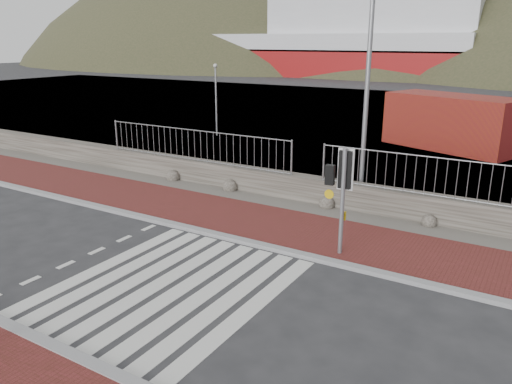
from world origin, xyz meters
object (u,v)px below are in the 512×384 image
Objects in this scene: traffic_signal_far at (342,179)px; shipping_container at (452,122)px; streetlight at (374,53)px; ferry at (333,40)px.

shipping_container is (-0.20, 15.62, -0.71)m from traffic_signal_far.
shipping_container is at bearing 68.33° from streetlight.
shipping_container is at bearing -94.10° from traffic_signal_far.
ferry is 7.64× the size of shipping_container.
shipping_container is (0.69, 11.06, -3.65)m from streetlight.
ferry reaches higher than traffic_signal_far.
streetlight is at bearing -83.79° from traffic_signal_far.
streetlight is at bearing -66.16° from ferry.
traffic_signal_far is 0.32× the size of streetlight.
streetlight is at bearing -72.35° from shipping_container.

